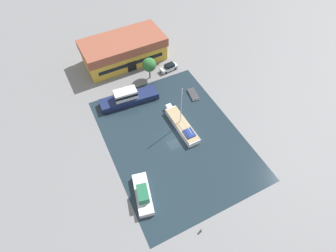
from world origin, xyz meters
The scene contains 10 objects.
ground_plane centered at (0.00, 0.00, 0.00)m, with size 440.00×440.00×0.00m, color slate.
water_canal centered at (0.00, 0.00, 0.00)m, with size 26.63×35.37×0.01m, color #1E2D38.
warehouse_building centered at (0.08, 28.87, 3.22)m, with size 21.45×10.96×6.36m.
quay_tree_near_building centered at (3.25, 19.42, 4.04)m, with size 3.38×3.38×5.75m.
parked_car centered at (8.87, 19.85, 0.88)m, with size 4.89×2.34×1.77m.
sailboat_moored centered at (2.86, 1.81, 0.72)m, with size 2.97×11.94×10.92m.
motor_cruiser centered at (-4.66, 13.98, 1.29)m, with size 13.91×4.72×3.61m.
small_dinghy centered at (9.97, 9.14, 0.25)m, with size 2.24×4.11×0.48m.
cabin_boat centered at (-10.80, -9.05, 0.98)m, with size 4.27×8.27×2.74m.
mooring_bollard centered at (-4.70, -18.90, 0.43)m, with size 0.34×0.34×0.81m.
Camera 1 is at (-15.24, -27.97, 45.02)m, focal length 28.00 mm.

